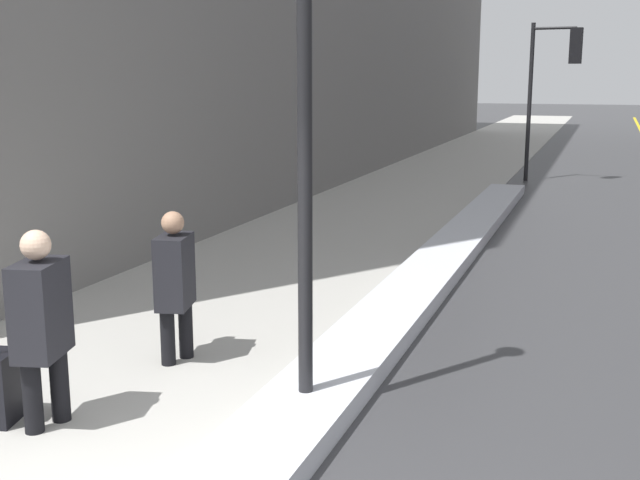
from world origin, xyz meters
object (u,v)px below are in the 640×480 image
(traffic_light_near, at_px, (557,67))
(pedestrian_with_shoulder_bag, at_px, (175,280))
(pedestrian_in_glasses, at_px, (41,320))
(rolling_suitcase, at_px, (2,388))
(lamp_post, at_px, (304,62))

(traffic_light_near, xyz_separation_m, pedestrian_with_shoulder_bag, (-2.50, -15.45, -2.15))
(traffic_light_near, distance_m, pedestrian_in_glasses, 17.49)
(pedestrian_in_glasses, height_order, pedestrian_with_shoulder_bag, pedestrian_in_glasses)
(traffic_light_near, height_order, rolling_suitcase, traffic_light_near)
(pedestrian_in_glasses, xyz_separation_m, pedestrian_with_shoulder_bag, (0.22, 1.70, -0.06))
(traffic_light_near, bearing_deg, pedestrian_in_glasses, -92.59)
(pedestrian_in_glasses, xyz_separation_m, rolling_suitcase, (-0.39, -0.06, -0.60))
(pedestrian_with_shoulder_bag, distance_m, rolling_suitcase, 1.93)
(pedestrian_with_shoulder_bag, bearing_deg, pedestrian_in_glasses, -21.39)
(traffic_light_near, bearing_deg, rolling_suitcase, -93.84)
(pedestrian_in_glasses, bearing_deg, rolling_suitcase, -95.71)
(rolling_suitcase, bearing_deg, lamp_post, 100.17)
(rolling_suitcase, bearing_deg, traffic_light_near, 155.80)
(pedestrian_in_glasses, distance_m, pedestrian_with_shoulder_bag, 1.71)
(lamp_post, distance_m, rolling_suitcase, 3.57)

